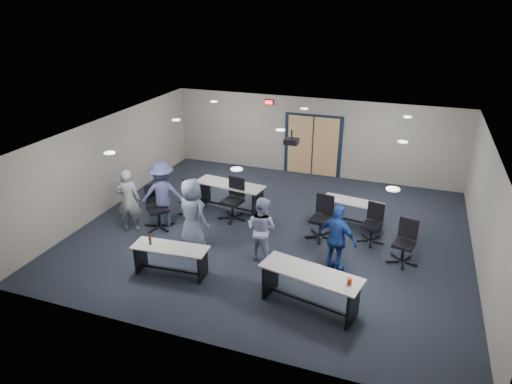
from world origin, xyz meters
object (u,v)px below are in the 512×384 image
(table_back_right, at_px, (352,208))
(chair_back_a, at_px, (189,198))
(person_plaid, at_px, (192,214))
(chair_back_c, at_px, (321,218))
(table_front_right, at_px, (311,283))
(person_back, at_px, (163,194))
(chair_loose_left, at_px, (158,208))
(person_navy, at_px, (337,239))
(table_front_left, at_px, (170,255))
(table_back_left, at_px, (230,192))
(person_lightblue, at_px, (262,229))
(chair_back_b, at_px, (232,200))
(chair_loose_right, at_px, (404,243))
(person_gray, at_px, (128,200))
(chair_back_d, at_px, (372,224))

(table_back_right, bearing_deg, chair_back_a, -160.02)
(person_plaid, bearing_deg, chair_back_c, -133.49)
(table_front_right, relative_size, person_back, 1.17)
(chair_loose_left, bearing_deg, person_plaid, -67.08)
(table_front_right, height_order, person_navy, person_navy)
(table_front_left, bearing_deg, chair_back_a, 105.30)
(table_back_left, xyz_separation_m, chair_back_a, (-1.04, -0.60, -0.09))
(table_front_left, distance_m, table_back_left, 3.54)
(table_back_right, relative_size, person_lightblue, 1.07)
(table_front_left, height_order, person_navy, person_navy)
(chair_back_b, relative_size, chair_loose_left, 0.99)
(chair_loose_right, xyz_separation_m, person_back, (-6.28, -0.17, 0.38))
(chair_back_c, relative_size, person_lightblue, 0.71)
(table_back_left, bearing_deg, person_back, -125.10)
(table_front_right, distance_m, chair_back_b, 4.33)
(chair_back_a, distance_m, chair_loose_right, 6.03)
(chair_back_c, xyz_separation_m, person_gray, (-4.88, -1.28, 0.31))
(table_back_right, distance_m, person_lightblue, 3.14)
(table_back_left, height_order, chair_back_c, chair_back_c)
(chair_back_b, xyz_separation_m, chair_loose_right, (4.65, -0.77, -0.06))
(table_back_left, bearing_deg, table_front_left, -82.21)
(person_lightblue, bearing_deg, chair_back_d, -129.57)
(table_front_left, bearing_deg, person_back, 118.81)
(table_front_right, height_order, chair_back_d, chair_back_d)
(table_back_right, relative_size, chair_loose_right, 1.60)
(table_front_right, xyz_separation_m, chair_back_b, (-2.98, 3.15, 0.02))
(table_front_left, height_order, person_plaid, person_plaid)
(person_back, bearing_deg, chair_back_d, 165.33)
(table_back_left, distance_m, chair_back_d, 4.16)
(chair_loose_left, height_order, person_back, person_back)
(table_back_right, height_order, chair_back_a, chair_back_a)
(table_front_right, relative_size, person_navy, 1.30)
(person_gray, bearing_deg, table_front_left, 126.72)
(chair_back_a, xyz_separation_m, person_plaid, (0.98, -1.65, 0.42))
(table_front_left, height_order, person_gray, person_gray)
(table_front_left, xyz_separation_m, chair_back_c, (2.83, 2.77, 0.09))
(table_front_left, distance_m, person_navy, 3.76)
(chair_back_c, bearing_deg, table_back_right, 69.39)
(person_lightblue, distance_m, person_back, 3.18)
(chair_back_d, height_order, person_navy, person_navy)
(chair_loose_right, relative_size, person_lightblue, 0.67)
(table_back_left, relative_size, chair_back_c, 1.86)
(chair_loose_left, relative_size, person_lightblue, 0.75)
(person_navy, distance_m, person_back, 4.90)
(chair_loose_left, bearing_deg, person_lightblue, -54.37)
(table_front_right, bearing_deg, table_back_left, 143.58)
(chair_back_d, bearing_deg, chair_loose_right, -31.38)
(person_plaid, height_order, person_back, person_back)
(table_front_right, relative_size, person_lightblue, 1.34)
(person_back, bearing_deg, person_navy, 147.47)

